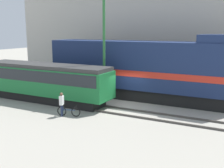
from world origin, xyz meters
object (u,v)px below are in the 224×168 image
(streetcar, at_px, (45,80))
(freight_locomotive, at_px, (139,69))
(bicycle, at_px, (69,111))
(utility_pole_left, at_px, (104,43))
(person, at_px, (62,102))

(streetcar, bearing_deg, freight_locomotive, 34.34)
(streetcar, bearing_deg, bicycle, -30.95)
(streetcar, bearing_deg, utility_pole_left, 27.13)
(streetcar, distance_m, person, 4.83)
(freight_locomotive, relative_size, streetcar, 1.35)
(freight_locomotive, distance_m, streetcar, 8.01)
(freight_locomotive, height_order, person, freight_locomotive)
(person, distance_m, utility_pole_left, 6.33)
(freight_locomotive, relative_size, bicycle, 9.73)
(bicycle, relative_size, person, 0.98)
(utility_pole_left, bearing_deg, bicycle, -91.66)
(streetcar, relative_size, person, 7.08)
(freight_locomotive, distance_m, person, 7.95)
(person, xyz_separation_m, utility_pole_left, (0.53, 5.05, 3.78))
(streetcar, bearing_deg, person, -36.01)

